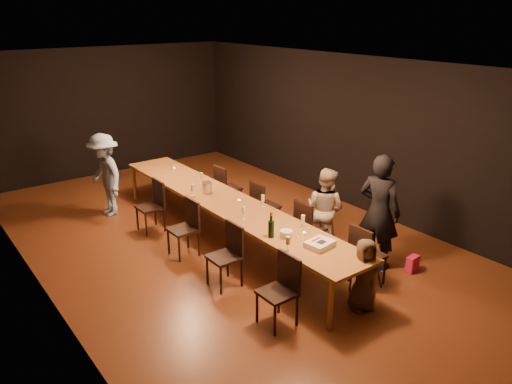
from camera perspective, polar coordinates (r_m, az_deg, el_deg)
ground at (r=8.74m, az=-3.32°, el=-5.61°), size 10.00×10.00×0.00m
room_shell at (r=8.06m, az=-3.61°, el=7.81°), size 6.04×10.04×3.02m
table at (r=8.46m, az=-3.41°, el=-1.32°), size 0.90×6.00×0.75m
chair_right_0 at (r=7.44m, az=12.68°, el=-6.95°), size 0.42×0.42×0.93m
chair_right_1 at (r=8.18m, az=6.32°, el=-4.00°), size 0.42×0.42×0.93m
chair_right_2 at (r=9.01m, az=1.11°, el=-1.53°), size 0.42×0.42×0.93m
chair_right_3 at (r=9.92m, az=-3.17°, el=0.52°), size 0.42×0.42×0.93m
chair_left_0 at (r=6.38m, az=2.43°, el=-11.35°), size 0.42×0.42×0.93m
chair_left_1 at (r=7.22m, az=-3.67°, el=-7.36°), size 0.42×0.42×0.93m
chair_left_2 at (r=8.15m, az=-8.36°, el=-4.18°), size 0.42×0.42×0.93m
chair_left_3 at (r=9.15m, az=-12.03°, el=-1.65°), size 0.42×0.42×0.93m
woman_birthday at (r=7.80m, az=13.91°, el=-2.19°), size 0.59×0.75×1.81m
woman_tan at (r=8.28m, az=7.91°, el=-1.96°), size 0.67×0.79×1.41m
man_blue at (r=9.98m, az=-16.86°, el=1.86°), size 0.64×1.07×1.62m
child at (r=6.81m, az=12.26°, el=-9.24°), size 0.58×0.48×1.02m
gift_bag_red at (r=8.08m, az=17.46°, el=-7.84°), size 0.23×0.14×0.25m
gift_bag_blue at (r=7.98m, az=13.49°, el=-7.69°), size 0.27×0.23×0.28m
birthday_cake at (r=6.87m, az=7.30°, el=-5.92°), size 0.40×0.34×0.09m
plate_stack at (r=7.10m, az=3.48°, el=-4.82°), size 0.23×0.23×0.10m
champagne_bottle at (r=7.04m, az=1.75°, el=-3.78°), size 0.10×0.10×0.38m
ice_bucket at (r=8.82m, az=-5.65°, el=0.53°), size 0.20×0.20×0.19m
wineglass_0 at (r=6.71m, az=3.68°, el=-5.89°), size 0.06×0.06×0.21m
wineglass_1 at (r=7.39m, az=5.38°, el=-3.39°), size 0.06×0.06×0.21m
wineglass_2 at (r=7.67m, az=-1.40°, el=-2.40°), size 0.06×0.06×0.21m
wineglass_3 at (r=8.14m, az=0.79°, el=-1.02°), size 0.06×0.06×0.21m
wineglass_4 at (r=8.69m, az=-7.24°, el=0.22°), size 0.06×0.06×0.21m
wineglass_5 at (r=9.29m, az=-6.27°, el=1.58°), size 0.06×0.06×0.21m
tealight_near at (r=7.22m, az=5.55°, el=-4.74°), size 0.05×0.05×0.03m
tealight_mid at (r=8.39m, az=-1.95°, el=-1.02°), size 0.05×0.05×0.03m
tealight_far at (r=10.23m, az=-9.32°, el=2.67°), size 0.05×0.05×0.03m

